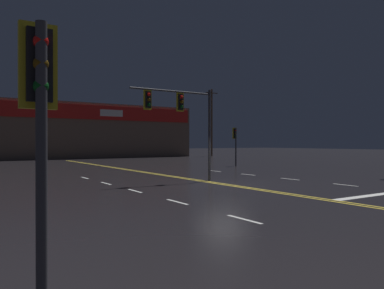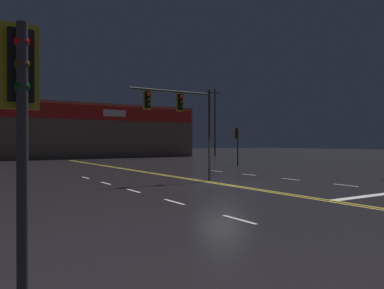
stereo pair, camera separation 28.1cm
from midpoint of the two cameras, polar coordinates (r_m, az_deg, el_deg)
The scene contains 7 objects.
ground_plane at distance 19.08m, azimuth 5.13°, elevation -6.05°, with size 200.00×200.00×0.00m, color black.
road_markings at distance 18.73m, azimuth 9.62°, elevation -6.16°, with size 14.43×60.00×0.01m.
traffic_signal_median at distance 19.84m, azimuth -1.72°, elevation 5.33°, with size 4.85×0.36×5.05m.
traffic_signal_corner_northeast at distance 33.79m, azimuth 7.10°, elevation 1.01°, with size 0.42×0.36×3.45m.
traffic_signal_corner_southwest at distance 4.69m, azimuth -23.07°, elevation 5.84°, with size 0.42×0.36×3.48m.
building_backdrop at distance 54.88m, azimuth -20.13°, elevation 1.95°, with size 38.84×10.23×7.41m.
utility_pole_row at distance 49.37m, azimuth -19.19°, elevation 4.60°, with size 46.87×0.26×11.88m.
Camera 2 is at (-11.39, -15.15, 2.10)m, focal length 35.00 mm.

